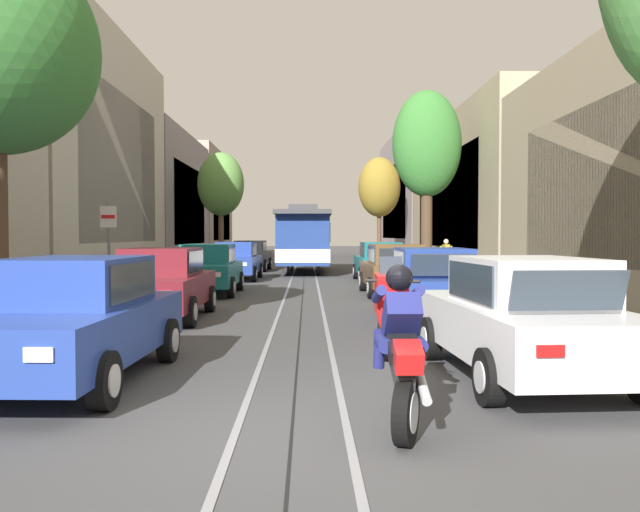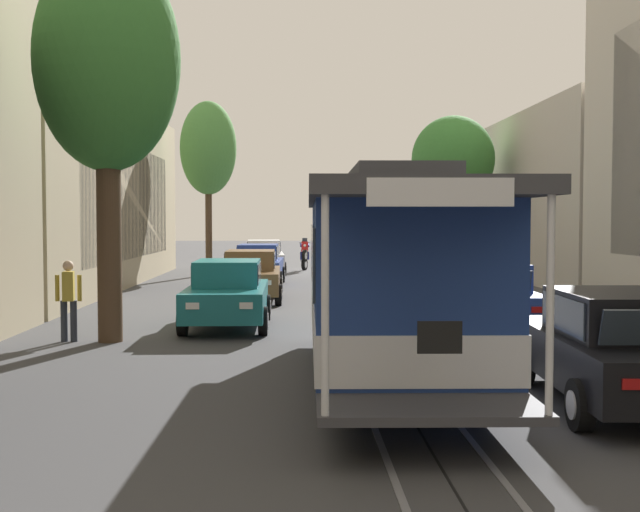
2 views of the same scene
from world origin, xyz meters
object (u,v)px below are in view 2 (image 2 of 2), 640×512
Objects in this scene: street_sign_post at (444,244)px; parked_car_teal_fourth_right at (228,293)px; parked_car_white_near_right at (264,257)px; pedestrian_on_left_pavement at (69,296)px; parked_car_blue_fourth_left at (486,297)px; parked_car_brown_mid_right at (251,275)px; motorcycle_with_rider at (305,253)px; street_tree_kerb_right_near at (208,149)px; parked_car_teal_mid_left at (440,276)px; street_tree_kerb_left_near at (453,160)px; cable_car_trolley at (389,275)px; parked_car_blue_second_right at (258,265)px; parked_car_maroon_second_left at (413,264)px; parked_car_blue_near_left at (387,257)px; parked_car_black_fifth_left at (615,348)px; street_tree_kerb_right_second at (107,64)px; fire_hydrant at (225,271)px.

parked_car_teal_fourth_right is at bearing 57.75° from street_sign_post.
pedestrian_on_left_pavement is (3.28, 20.06, 0.16)m from parked_car_white_near_right.
parked_car_blue_fourth_left and parked_car_white_near_right have the same top height.
parked_car_brown_mid_right is 14.24m from motorcycle_with_rider.
street_tree_kerb_right_near is 20.13m from pedestrian_on_left_pavement.
street_tree_kerb_left_near is at bearing -103.68° from parked_car_teal_mid_left.
street_tree_kerb_right_near reaches higher than parked_car_brown_mid_right.
parked_car_teal_fourth_right is at bearing -63.20° from cable_car_trolley.
parked_car_teal_fourth_right is at bearing -9.43° from parked_car_blue_fourth_left.
parked_car_blue_second_right is (5.76, -12.83, 0.00)m from parked_car_blue_fourth_left.
pedestrian_on_left_pavement is at bearing 39.94° from parked_car_teal_mid_left.
parked_car_maroon_second_left and parked_car_blue_second_right have the same top height.
parked_car_blue_near_left is at bearing -133.19° from parked_car_blue_second_right.
street_tree_kerb_right_second is (8.22, -5.91, 4.94)m from parked_car_black_fifth_left.
parked_car_blue_fourth_left is 0.54× the size of street_tree_kerb_right_second.
street_sign_post reaches higher than pedestrian_on_left_pavement.
cable_car_trolley is (2.84, 5.15, 0.86)m from parked_car_blue_fourth_left.
motorcycle_with_rider is (6.27, -5.22, -4.22)m from street_tree_kerb_left_near.
street_sign_post is (-4.28, -17.83, -0.05)m from cable_car_trolley.
pedestrian_on_left_pavement reaches higher than parked_car_teal_fourth_right.
street_tree_kerb_left_near reaches higher than parked_car_blue_second_right.
parked_car_teal_fourth_right is 17.57m from street_tree_kerb_left_near.
pedestrian_on_left_pavement is at bearing 80.72° from parked_car_white_near_right.
street_tree_kerb_right_near is (8.44, -11.81, 4.94)m from parked_car_teal_mid_left.
pedestrian_on_left_pavement reaches higher than parked_car_white_near_right.
parked_car_blue_second_right is 7.25m from street_sign_post.
parked_car_maroon_second_left is 5.70m from street_tree_kerb_left_near.
motorcycle_with_rider is (-1.93, -2.12, 0.07)m from parked_car_white_near_right.
parked_car_blue_fourth_left is 0.63× the size of street_tree_kerb_left_near.
parked_car_blue_fourth_left is 9.13m from pedestrian_on_left_pavement.
parked_car_blue_fourth_left is 6.02m from parked_car_teal_fourth_right.
pedestrian_on_left_pavement is at bearing 67.55° from parked_car_brown_mid_right.
parked_car_brown_mid_right is at bearing 102.52° from street_tree_kerb_right_near.
parked_car_teal_fourth_right is at bearing 87.99° from parked_car_brown_mid_right.
pedestrian_on_left_pavement is (9.06, 1.12, 0.16)m from parked_car_blue_fourth_left.
parked_car_black_fifth_left is at bearing 90.20° from parked_car_blue_fourth_left.
parked_car_blue_second_right is at bearing -90.84° from parked_car_teal_fourth_right.
parked_car_teal_mid_left is 0.53× the size of street_tree_kerb_right_second.
street_tree_kerb_left_near is (-2.42, 3.13, 4.28)m from parked_car_blue_near_left.
parked_car_black_fifth_left is 10.85m from pedestrian_on_left_pavement.
parked_car_blue_near_left is 18.93m from parked_car_teal_fourth_right.
parked_car_white_near_right is at bearing -89.73° from parked_car_brown_mid_right.
parked_car_teal_mid_left is at bearing 90.80° from parked_car_blue_near_left.
parked_car_blue_second_right is 0.55× the size of street_tree_kerb_right_near.
street_tree_kerb_right_near is 19.57m from street_tree_kerb_right_second.
parked_car_teal_fourth_right is at bearing 95.36° from fire_hydrant.
pedestrian_on_left_pavement is at bearing 55.92° from street_tree_kerb_left_near.
parked_car_blue_fourth_left is at bearing 114.18° from parked_car_blue_second_right.
parked_car_blue_fourth_left is at bearing 100.38° from motorcycle_with_rider.
parked_car_teal_mid_left is 0.63× the size of street_tree_kerb_left_near.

